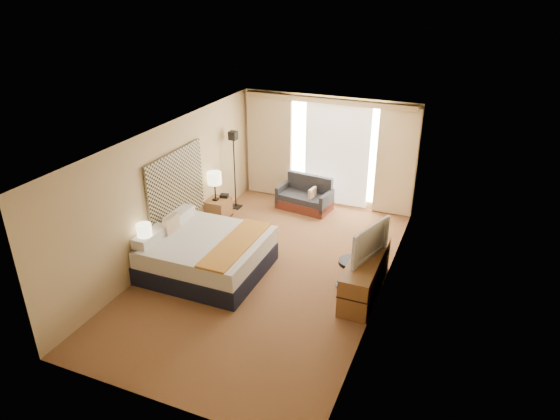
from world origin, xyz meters
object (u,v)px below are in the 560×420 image
at_px(nightstand_right, 218,211).
at_px(loveseat, 305,198).
at_px(desk_chair, 354,265).
at_px(media_dresser, 365,275).
at_px(nightstand_left, 152,265).
at_px(lamp_left, 144,231).
at_px(lamp_right, 214,179).
at_px(television, 365,240).
at_px(floor_lamp, 234,155).
at_px(bed, 206,254).

distance_m(nightstand_right, loveseat, 2.12).
bearing_deg(desk_chair, media_dresser, 7.36).
bearing_deg(nightstand_left, lamp_left, -152.50).
distance_m(nightstand_left, desk_chair, 3.65).
relative_size(media_dresser, lamp_right, 2.74).
relative_size(desk_chair, television, 0.97).
height_order(floor_lamp, desk_chair, floor_lamp).
xyz_separation_m(nightstand_right, lamp_left, (-0.05, -2.53, 0.71)).
height_order(bed, floor_lamp, floor_lamp).
distance_m(floor_lamp, lamp_right, 0.93).
height_order(nightstand_right, lamp_right, lamp_right).
bearing_deg(lamp_right, nightstand_left, -89.32).
bearing_deg(loveseat, television, -46.20).
bearing_deg(floor_lamp, desk_chair, -32.85).
distance_m(media_dresser, floor_lamp, 4.47).
xyz_separation_m(loveseat, lamp_left, (-1.61, -3.97, 0.73)).
relative_size(floor_lamp, desk_chair, 1.81).
xyz_separation_m(media_dresser, bed, (-2.89, -0.47, 0.02)).
distance_m(nightstand_right, desk_chair, 3.75).
bearing_deg(loveseat, desk_chair, -48.29).
relative_size(bed, floor_lamp, 1.11).
relative_size(nightstand_right, lamp_left, 0.98).
relative_size(nightstand_left, desk_chair, 0.53).
bearing_deg(lamp_right, loveseat, 43.05).
distance_m(bed, loveseat, 3.44).
bearing_deg(nightstand_right, bed, -67.14).
height_order(bed, television, television).
distance_m(floor_lamp, desk_chair, 4.23).
distance_m(lamp_left, lamp_right, 2.49).
relative_size(bed, desk_chair, 2.01).
distance_m(nightstand_right, television, 3.99).
height_order(media_dresser, bed, bed).
height_order(nightstand_left, floor_lamp, floor_lamp).
height_order(nightstand_right, loveseat, loveseat).
xyz_separation_m(floor_lamp, lamp_left, (-0.05, -3.38, -0.35)).
height_order(bed, desk_chair, desk_chair).
bearing_deg(lamp_right, bed, -65.96).
bearing_deg(floor_lamp, television, -31.91).
xyz_separation_m(loveseat, lamp_right, (-1.59, -1.48, 0.80)).
height_order(loveseat, television, television).
bearing_deg(desk_chair, lamp_left, -140.77).
relative_size(media_dresser, desk_chair, 1.73).
bearing_deg(floor_lamp, nightstand_left, -89.97).
xyz_separation_m(nightstand_left, desk_chair, (3.47, 1.11, 0.19)).
xyz_separation_m(lamp_right, television, (3.68, -1.38, -0.05)).
distance_m(nightstand_left, loveseat, 4.24).
bearing_deg(television, media_dresser, -98.83).
bearing_deg(loveseat, floor_lamp, -151.61).
height_order(nightstand_right, bed, bed).
height_order(media_dresser, floor_lamp, floor_lamp).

